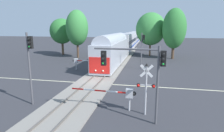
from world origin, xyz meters
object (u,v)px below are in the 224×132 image
Objects in this scene: crossing_gate_near at (123,93)px; crossing_gate_far at (80,61)px; oak_behind_train at (77,28)px; oak_far_right at (174,29)px; commuter_train at (128,41)px; elm_centre_background at (151,29)px; traffic_signal_near_right at (139,66)px; crossing_signal_mast at (146,84)px; pine_left_background at (62,31)px; traffic_signal_median at (30,58)px; traffic_signal_far_side at (143,45)px.

crossing_gate_near and crossing_gate_far have the same top height.
oak_behind_train is 0.98× the size of oak_far_right.
elm_centre_background is at bearing -54.31° from commuter_train.
oak_far_right is (5.39, 29.15, 2.26)m from traffic_signal_near_right.
crossing_signal_mast is 0.38× the size of oak_far_right.
commuter_train is 18.74m from pine_left_background.
crossing_gate_far is 0.93× the size of traffic_signal_median.
traffic_signal_far_side is at bearing 91.69° from traffic_signal_near_right.
oak_behind_train is at bearing 121.29° from crossing_signal_mast.
crossing_gate_near is 0.54× the size of elm_centre_background.
traffic_signal_far_side is 17.33m from oak_behind_train.
traffic_signal_median is 0.71× the size of pine_left_background.
commuter_train is 11.56× the size of crossing_gate_far.
traffic_signal_median reaches higher than commuter_train.
traffic_signal_median is 9.05m from traffic_signal_near_right.
commuter_train is 11.54× the size of traffic_signal_far_side.
crossing_gate_far is at bearing -56.16° from pine_left_background.
crossing_signal_mast is 0.39× the size of oak_behind_train.
crossing_gate_far is at bearing 123.36° from crossing_gate_near.
pine_left_background reaches higher than traffic_signal_median.
crossing_gate_near is at bearing -103.76° from oak_far_right.
crossing_gate_near is 3.47m from traffic_signal_near_right.
oak_behind_train reaches higher than crossing_gate_far.
crossing_signal_mast is 29.88m from oak_behind_train.
traffic_signal_far_side is (5.19, -24.41, 1.09)m from commuter_train.
oak_far_right is at bearing 63.45° from traffic_signal_far_side.
crossing_signal_mast is at bearing -86.47° from traffic_signal_far_side.
traffic_signal_near_right is 36.55m from pine_left_background.
commuter_train is 40.55m from traffic_signal_median.
traffic_signal_near_right is 33.06m from elm_centre_background.
crossing_signal_mast is at bearing -100.01° from oak_far_right.
traffic_signal_far_side is at bearing 87.07° from crossing_gate_near.
traffic_signal_median is 1.14× the size of traffic_signal_near_right.
pine_left_background is at bearing 123.74° from traffic_signal_near_right.
traffic_signal_median is 0.61× the size of elm_centre_background.
oak_behind_train is (-5.96, 25.27, 2.37)m from traffic_signal_median.
oak_behind_train is (-14.90, 26.63, 2.41)m from traffic_signal_near_right.
crossing_gate_near is at bearing 125.73° from traffic_signal_near_right.
commuter_train is at bearing 131.33° from oak_far_right.
oak_behind_train is (-15.38, 25.31, 4.02)m from crossing_signal_mast.
traffic_signal_median is 31.18m from pine_left_background.
oak_far_right reaches higher than crossing_gate_far.
traffic_signal_far_side is 15.86m from elm_centre_background.
oak_far_right is (4.78, -3.83, 0.10)m from elm_centre_background.
commuter_train is 27.09m from crossing_gate_far.
traffic_signal_near_right is (-0.48, -1.33, 1.61)m from crossing_signal_mast.
crossing_signal_mast is 0.46× the size of pine_left_background.
traffic_signal_median is at bearing -176.58° from crossing_gate_near.
elm_centre_background reaches higher than crossing_gate_near.
crossing_gate_near is 0.87× the size of traffic_signal_median.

